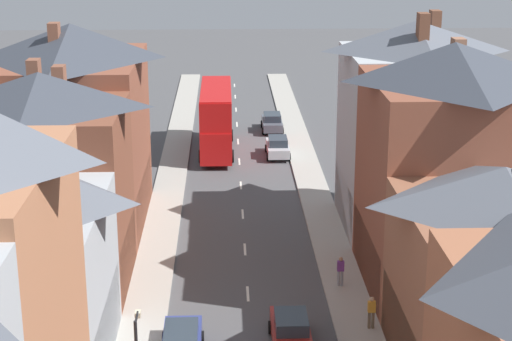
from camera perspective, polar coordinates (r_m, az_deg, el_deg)
name	(u,v)px	position (r m, az deg, el deg)	size (l,w,h in m)	color
pavement_left	(160,237)	(52.14, -6.43, -4.42)	(2.20, 104.00, 0.14)	#A8A399
pavement_right	(328,235)	(52.35, 4.81, -4.28)	(2.20, 104.00, 0.14)	#A8A399
centre_line_dashes	(245,249)	(50.17, -0.74, -5.28)	(0.14, 97.80, 0.01)	silver
double_decker_bus_lead	(216,118)	(69.22, -2.68, 3.50)	(2.74, 10.80, 5.30)	red
car_parked_left_a	(291,330)	(39.38, 2.34, -10.60)	(1.90, 4.06, 1.63)	maroon
car_mid_black	(272,122)	(76.22, 1.08, 3.25)	(1.90, 4.30, 1.62)	#4C515B
car_parked_left_b	(278,147)	(68.33, 1.46, 1.60)	(1.90, 4.17, 1.62)	#B7BABF
pedestrian_mid_right	(371,311)	(40.97, 7.71, -9.25)	(0.36, 0.22, 1.61)	brown
pedestrian_far_left	(341,270)	(45.12, 5.66, -6.60)	(0.36, 0.22, 1.61)	gray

